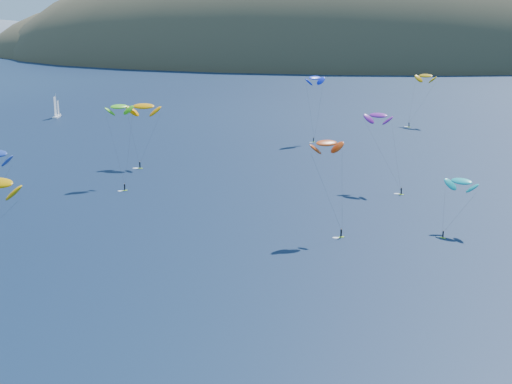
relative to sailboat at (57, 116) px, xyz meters
The scene contains 9 objects.
island 365.97m from the sailboat, 67.94° to the left, with size 730.00×300.00×210.00m.
sailboat is the anchor object (origin of this frame).
kitesurfer_1 103.32m from the sailboat, 52.20° to the right, with size 10.70×10.73×21.16m.
kitesurfer_3 120.94m from the sailboat, 58.94° to the right, with size 9.25×16.42×23.52m.
kitesurfer_4 121.36m from the sailboat, 17.12° to the right, with size 8.94×10.62×25.21m.
kitesurfer_5 204.35m from the sailboat, 41.96° to the right, with size 9.16×11.61×13.30m.
kitesurfer_6 168.10m from the sailboat, 36.44° to the right, with size 11.73×13.56×22.07m.
kitesurfer_9 187.60m from the sailboat, 49.47° to the right, with size 8.87×8.42×22.50m.
kitesurfer_11 159.24m from the sailboat, ahead, with size 12.42×15.47×22.42m.
Camera 1 is at (26.56, -73.48, 51.78)m, focal length 50.00 mm.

